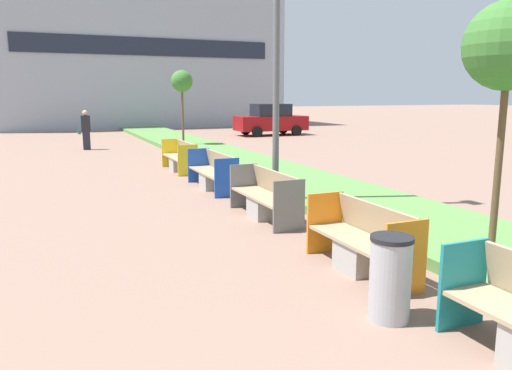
# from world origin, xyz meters

# --- Properties ---
(planter_grass_strip) EXTENTS (2.80, 120.00, 0.18)m
(planter_grass_strip) POSITION_xyz_m (3.20, 12.00, 0.09)
(planter_grass_strip) COLOR #568442
(planter_grass_strip) RESTS_ON ground
(building_backdrop) EXTENTS (20.63, 7.53, 10.21)m
(building_backdrop) POSITION_xyz_m (4.00, 39.95, 5.10)
(building_backdrop) COLOR #939EAD
(building_backdrop) RESTS_ON ground
(bench_orange_frame) EXTENTS (0.65, 1.93, 0.94)m
(bench_orange_frame) POSITION_xyz_m (0.94, 6.50, 0.36)
(bench_orange_frame) COLOR #9E9B96
(bench_orange_frame) RESTS_ON ground
(bench_grey_frame) EXTENTS (0.65, 2.23, 0.94)m
(bench_grey_frame) POSITION_xyz_m (0.94, 9.78, 0.37)
(bench_grey_frame) COLOR #9E9B96
(bench_grey_frame) RESTS_ON ground
(bench_blue_frame) EXTENTS (0.65, 2.38, 0.94)m
(bench_blue_frame) POSITION_xyz_m (0.94, 13.12, 0.38)
(bench_blue_frame) COLOR #9E9B96
(bench_blue_frame) RESTS_ON ground
(bench_yellow_frame) EXTENTS (0.65, 2.20, 0.94)m
(bench_yellow_frame) POSITION_xyz_m (0.94, 16.50, 0.37)
(bench_yellow_frame) COLOR #9E9B96
(bench_yellow_frame) RESTS_ON ground
(litter_bin) EXTENTS (0.46, 0.46, 0.94)m
(litter_bin) POSITION_xyz_m (0.32, 5.11, 0.47)
(litter_bin) COLOR #9EA0A5
(litter_bin) RESTS_ON ground
(sapling_tree_near) EXTENTS (1.21, 1.21, 3.68)m
(sapling_tree_near) POSITION_xyz_m (2.81, 5.99, 3.05)
(sapling_tree_near) COLOR brown
(sapling_tree_near) RESTS_ON ground
(sapling_tree_far) EXTENTS (0.97, 0.97, 3.48)m
(sapling_tree_far) POSITION_xyz_m (2.81, 23.16, 2.95)
(sapling_tree_far) COLOR brown
(sapling_tree_far) RESTS_ON ground
(pedestrian_walking) EXTENTS (0.53, 0.24, 1.73)m
(pedestrian_walking) POSITION_xyz_m (-1.32, 24.16, 0.88)
(pedestrian_walking) COLOR #232633
(pedestrian_walking) RESTS_ON ground
(parked_car_distant) EXTENTS (4.22, 2.00, 1.86)m
(parked_car_distant) POSITION_xyz_m (9.47, 28.11, 0.91)
(parked_car_distant) COLOR maroon
(parked_car_distant) RESTS_ON ground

